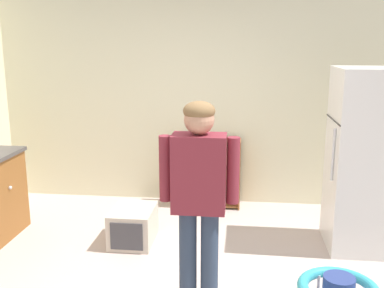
{
  "coord_description": "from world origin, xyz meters",
  "views": [
    {
      "loc": [
        0.45,
        -3.2,
        2.01
      ],
      "look_at": [
        0.01,
        0.69,
        1.12
      ],
      "focal_mm": 41.88,
      "sensor_mm": 36.0,
      "label": 1
    }
  ],
  "objects_px": {
    "refrigerator": "(368,160)",
    "pet_carrier": "(133,225)",
    "bookshelf": "(204,176)",
    "standing_person": "(199,190)"
  },
  "relations": [
    {
      "from": "refrigerator",
      "to": "pet_carrier",
      "type": "bearing_deg",
      "value": -175.61
    },
    {
      "from": "refrigerator",
      "to": "standing_person",
      "type": "xyz_separation_m",
      "value": [
        -1.52,
        -1.33,
        0.09
      ]
    },
    {
      "from": "bookshelf",
      "to": "pet_carrier",
      "type": "xyz_separation_m",
      "value": [
        -0.62,
        -1.18,
        -0.19
      ]
    },
    {
      "from": "pet_carrier",
      "to": "refrigerator",
      "type": "bearing_deg",
      "value": 4.39
    },
    {
      "from": "bookshelf",
      "to": "standing_person",
      "type": "distance_m",
      "value": 2.42
    },
    {
      "from": "refrigerator",
      "to": "bookshelf",
      "type": "bearing_deg",
      "value": 149.1
    },
    {
      "from": "bookshelf",
      "to": "pet_carrier",
      "type": "height_order",
      "value": "bookshelf"
    },
    {
      "from": "pet_carrier",
      "to": "bookshelf",
      "type": "bearing_deg",
      "value": 62.18
    },
    {
      "from": "pet_carrier",
      "to": "standing_person",
      "type": "bearing_deg",
      "value": -55.81
    },
    {
      "from": "bookshelf",
      "to": "pet_carrier",
      "type": "bearing_deg",
      "value": -117.82
    }
  ]
}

